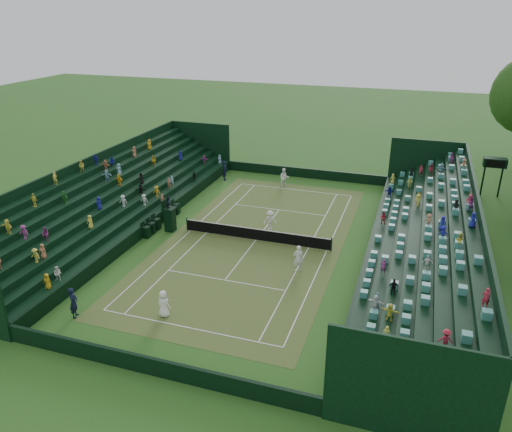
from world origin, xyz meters
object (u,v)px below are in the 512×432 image
object	(u,v)px
tennis_net	(256,234)
umpire_chair	(170,216)
player_far_east	(270,220)
player_near_east	(298,258)
player_near_west	(164,304)
player_far_west	(284,178)

from	to	relation	value
tennis_net	umpire_chair	bearing A→B (deg)	-175.83
tennis_net	player_far_east	distance (m)	2.22
player_far_east	player_near_east	bearing A→B (deg)	-87.78
player_near_west	player_near_east	distance (m)	9.70
tennis_net	player_far_west	size ratio (longest dim) A/B	6.14
umpire_chair	player_near_west	xyz separation A→B (m)	(5.21, -10.76, -0.42)
player_far_east	player_far_west	bearing A→B (deg)	68.70
player_far_west	player_far_east	world-z (taller)	player_far_west
player_near_west	player_near_east	world-z (taller)	player_near_east
tennis_net	player_far_east	world-z (taller)	player_far_east
tennis_net	player_near_east	world-z (taller)	player_near_east
tennis_net	player_far_west	world-z (taller)	player_far_west
player_near_east	player_far_east	size ratio (longest dim) A/B	1.15
tennis_net	player_far_west	distance (m)	12.44
player_near_east	player_far_west	distance (m)	16.92
umpire_chair	player_near_east	distance (m)	11.65
player_near_west	player_near_east	bearing A→B (deg)	-119.18
player_near_west	player_far_east	distance (m)	13.61
player_near_west	player_far_east	bearing A→B (deg)	-90.45
tennis_net	player_near_west	xyz separation A→B (m)	(-1.80, -11.27, 0.30)
umpire_chair	player_far_west	xyz separation A→B (m)	(5.79, 12.88, -0.29)
umpire_chair	player_near_east	world-z (taller)	umpire_chair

